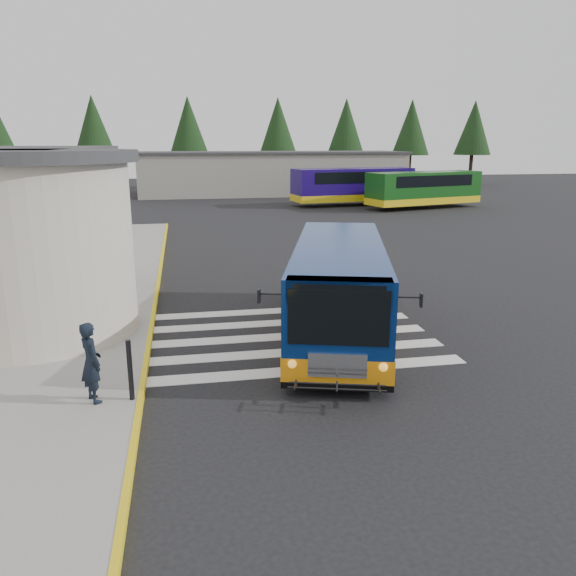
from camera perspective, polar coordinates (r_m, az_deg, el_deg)
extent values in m
plane|color=black|center=(16.17, 0.74, -3.93)|extent=(140.00, 140.00, 0.00)
cube|color=gray|center=(20.58, -27.11, -1.28)|extent=(10.00, 34.00, 0.15)
cube|color=yellow|center=(19.72, -13.22, -0.65)|extent=(0.12, 34.00, 0.16)
cylinder|color=beige|center=(16.26, -24.63, 3.57)|extent=(5.20, 5.20, 4.50)
cylinder|color=#38383A|center=(16.03, -25.55, 12.01)|extent=(5.80, 5.80, 0.30)
cube|color=black|center=(20.69, -20.04, 2.89)|extent=(0.08, 1.20, 2.20)
cube|color=#38383A|center=(20.41, -19.02, 6.53)|extent=(1.20, 1.80, 0.12)
cube|color=silver|center=(13.14, 1.35, -8.40)|extent=(8.00, 0.55, 0.01)
cube|color=silver|center=(14.23, 0.35, -6.54)|extent=(8.00, 0.55, 0.01)
cube|color=silver|center=(15.34, -0.51, -4.95)|extent=(8.00, 0.55, 0.01)
cube|color=silver|center=(16.46, -1.24, -3.57)|extent=(8.00, 0.55, 0.01)
cube|color=silver|center=(17.59, -1.88, -2.37)|extent=(8.00, 0.55, 0.01)
cube|color=gray|center=(57.82, -1.65, 11.51)|extent=(26.00, 8.00, 4.00)
cube|color=#38383A|center=(57.75, -1.67, 13.60)|extent=(26.40, 8.40, 0.20)
cylinder|color=black|center=(65.73, -18.80, 10.96)|extent=(0.44, 0.44, 3.60)
cone|color=black|center=(65.66, -19.17, 15.31)|extent=(4.40, 4.40, 6.40)
cylinder|color=black|center=(65.12, -9.90, 11.48)|extent=(0.44, 0.44, 3.60)
cone|color=black|center=(65.06, -10.10, 15.88)|extent=(4.40, 4.40, 6.40)
cylinder|color=black|center=(66.04, -1.01, 11.73)|extent=(0.44, 0.44, 3.60)
cone|color=black|center=(65.98, -1.03, 16.07)|extent=(4.40, 4.40, 6.40)
cylinder|color=black|center=(67.84, 5.81, 11.74)|extent=(0.44, 0.44, 3.60)
cone|color=black|center=(67.77, 5.92, 15.96)|extent=(4.40, 4.40, 6.40)
cylinder|color=black|center=(70.50, 12.19, 11.60)|extent=(0.44, 0.44, 3.60)
cone|color=black|center=(70.44, 12.42, 15.66)|extent=(4.40, 4.40, 6.40)
cylinder|color=black|center=(73.94, 18.04, 11.35)|extent=(0.44, 0.44, 3.60)
cone|color=black|center=(73.88, 18.35, 15.21)|extent=(4.40, 4.40, 6.40)
cube|color=navy|center=(15.19, 5.21, 0.46)|extent=(4.46, 8.55, 2.15)
cube|color=orange|center=(15.41, 5.14, -2.50)|extent=(4.50, 8.59, 0.51)
cube|color=black|center=(15.50, 5.11, -3.56)|extent=(4.48, 8.58, 0.20)
cube|color=black|center=(11.12, 5.16, -3.03)|extent=(1.95, 0.60, 1.14)
cube|color=silver|center=(11.45, 5.04, -7.85)|extent=(1.16, 0.38, 0.50)
cube|color=black|center=(15.85, 1.04, 2.73)|extent=(1.69, 5.82, 0.82)
cube|color=black|center=(15.85, 9.47, 2.53)|extent=(1.69, 5.82, 0.82)
cylinder|color=black|center=(12.92, 0.55, -6.74)|extent=(0.50, 0.92, 0.88)
cylinder|color=black|center=(12.92, 9.55, -6.95)|extent=(0.50, 0.92, 0.88)
cylinder|color=black|center=(17.78, 1.92, -0.73)|extent=(0.50, 0.92, 0.88)
cylinder|color=black|center=(17.78, 8.41, -0.88)|extent=(0.50, 0.92, 0.88)
cube|color=black|center=(11.27, -2.97, -0.80)|extent=(0.09, 0.17, 0.27)
cube|color=black|center=(11.28, 13.37, -1.18)|extent=(0.09, 0.17, 0.27)
imported|color=black|center=(11.72, -19.37, -7.13)|extent=(0.63, 0.71, 1.64)
imported|color=black|center=(15.74, -20.07, -1.92)|extent=(0.89, 0.93, 1.51)
cylinder|color=black|center=(11.63, -15.74, -8.03)|extent=(0.10, 0.10, 1.25)
cube|color=#190758|center=(47.77, 6.59, 10.45)|extent=(10.36, 4.18, 2.57)
cube|color=yellow|center=(47.86, 6.56, 9.21)|extent=(10.40, 4.22, 0.56)
cube|color=black|center=(47.73, 6.62, 11.18)|extent=(8.15, 3.92, 0.89)
cube|color=#134714|center=(46.47, 13.64, 9.90)|extent=(9.86, 5.10, 2.43)
cube|color=yellow|center=(46.56, 13.57, 8.70)|extent=(9.90, 5.14, 0.53)
cube|color=black|center=(46.43, 13.69, 10.62)|extent=(7.84, 4.58, 0.84)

